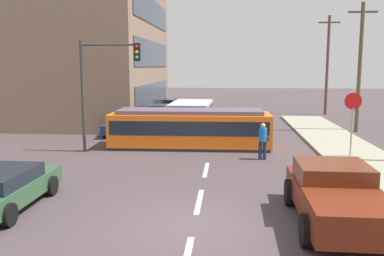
% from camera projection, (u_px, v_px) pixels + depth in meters
% --- Properties ---
extents(ground_plane, '(120.00, 120.00, 0.00)m').
position_uv_depth(ground_plane, '(210.00, 150.00, 20.94)').
color(ground_plane, '#473A3D').
extents(sidewalk_curb_right, '(3.20, 36.00, 0.14)m').
position_uv_depth(sidewalk_curb_right, '(378.00, 172.00, 16.40)').
color(sidewalk_curb_right, gray).
rests_on(sidewalk_curb_right, ground).
extents(lane_stripe_1, '(0.16, 2.40, 0.01)m').
position_uv_depth(lane_stripe_1, '(199.00, 201.00, 13.06)').
color(lane_stripe_1, silver).
rests_on(lane_stripe_1, ground).
extents(lane_stripe_2, '(0.16, 2.40, 0.01)m').
position_uv_depth(lane_stripe_2, '(206.00, 170.00, 17.00)').
color(lane_stripe_2, silver).
rests_on(lane_stripe_2, ground).
extents(lane_stripe_3, '(0.16, 2.40, 0.01)m').
position_uv_depth(lane_stripe_3, '(215.00, 130.00, 27.57)').
color(lane_stripe_3, silver).
rests_on(lane_stripe_3, ground).
extents(lane_stripe_4, '(0.16, 2.40, 0.01)m').
position_uv_depth(lane_stripe_4, '(217.00, 119.00, 33.48)').
color(lane_stripe_4, silver).
rests_on(lane_stripe_4, ground).
extents(corner_building, '(17.78, 15.66, 12.80)m').
position_uv_depth(corner_building, '(42.00, 38.00, 32.96)').
color(corner_building, '#866B56').
rests_on(corner_building, ground).
extents(streetcar_tram, '(8.27, 2.71, 1.98)m').
position_uv_depth(streetcar_tram, '(190.00, 128.00, 21.60)').
color(streetcar_tram, orange).
rests_on(streetcar_tram, ground).
extents(city_bus, '(2.67, 5.24, 1.83)m').
position_uv_depth(city_bus, '(191.00, 114.00, 27.68)').
color(city_bus, '#B1B8C0').
rests_on(city_bus, ground).
extents(pedestrian_crossing, '(0.49, 0.36, 1.67)m').
position_uv_depth(pedestrian_crossing, '(263.00, 139.00, 18.75)').
color(pedestrian_crossing, '#1B264A').
rests_on(pedestrian_crossing, ground).
extents(pickup_truck_parked, '(2.32, 5.02, 1.55)m').
position_uv_depth(pickup_truck_parked, '(336.00, 195.00, 11.09)').
color(pickup_truck_parked, '#5F200F').
rests_on(pickup_truck_parked, ground).
extents(parked_sedan_near, '(2.02, 4.53, 1.19)m').
position_uv_depth(parked_sedan_near, '(2.00, 188.00, 12.32)').
color(parked_sedan_near, '#325A39').
rests_on(parked_sedan_near, ground).
extents(parked_sedan_mid, '(2.02, 4.57, 1.19)m').
position_uv_depth(parked_sedan_mid, '(125.00, 124.00, 25.95)').
color(parked_sedan_mid, '#192E98').
rests_on(parked_sedan_mid, ground).
extents(parked_sedan_far, '(2.11, 4.05, 1.19)m').
position_uv_depth(parked_sedan_far, '(155.00, 112.00, 32.75)').
color(parked_sedan_far, maroon).
rests_on(parked_sedan_far, ground).
extents(parked_sedan_furthest, '(1.97, 4.59, 1.19)m').
position_uv_depth(parked_sedan_furthest, '(166.00, 105.00, 38.73)').
color(parked_sedan_furthest, '#A71312').
rests_on(parked_sedan_furthest, ground).
extents(stop_sign, '(0.76, 0.07, 2.88)m').
position_uv_depth(stop_sign, '(353.00, 111.00, 18.74)').
color(stop_sign, gray).
rests_on(stop_sign, sidewalk_curb_right).
extents(traffic_light_mast, '(2.95, 0.33, 5.40)m').
position_uv_depth(traffic_light_mast, '(104.00, 75.00, 19.98)').
color(traffic_light_mast, '#333333').
rests_on(traffic_light_mast, ground).
extents(utility_pole_mid, '(1.80, 0.24, 8.12)m').
position_uv_depth(utility_pole_mid, '(360.00, 65.00, 26.25)').
color(utility_pole_mid, brown).
rests_on(utility_pole_mid, ground).
extents(utility_pole_far, '(1.80, 0.24, 8.45)m').
position_uv_depth(utility_pole_far, '(327.00, 64.00, 35.74)').
color(utility_pole_far, brown).
rests_on(utility_pole_far, ground).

